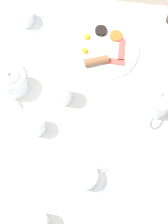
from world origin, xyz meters
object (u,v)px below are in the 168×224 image
object	(u,v)px
teacup_with_saucer_left	(24,18)
water_glass_short	(37,222)
wine_glass_spare	(62,92)
teapot_near	(11,81)
knife_by_plate	(149,217)
teapot_far	(157,100)
teacup_with_saucer_right	(85,177)
spoon_for_tea	(9,153)
water_glass_tall	(36,124)
breakfast_plate	(102,48)

from	to	relation	value
teacup_with_saucer_left	water_glass_short	world-z (taller)	water_glass_short
wine_glass_spare	water_glass_short	bearing A→B (deg)	89.14
teapot_near	knife_by_plate	xyz separation A→B (m)	(-0.57, 0.43, -0.05)
teacup_with_saucer_left	knife_by_plate	bearing A→B (deg)	128.36
teapot_far	teacup_with_saucer_right	distance (m)	0.39
knife_by_plate	teapot_far	bearing A→B (deg)	-89.50
spoon_for_tea	teapot_far	bearing A→B (deg)	-153.54
water_glass_short	teacup_with_saucer_left	bearing A→B (deg)	-75.00
teacup_with_saucer_left	knife_by_plate	distance (m)	0.95
teapot_near	knife_by_plate	size ratio (longest dim) A/B	1.11
teapot_far	knife_by_plate	bearing A→B (deg)	-164.60
teacup_with_saucer_left	wine_glass_spare	bearing A→B (deg)	123.49
water_glass_short	water_glass_tall	bearing A→B (deg)	-77.91
teacup_with_saucer_right	water_glass_short	xyz separation A→B (m)	(0.14, 0.17, 0.02)
teapot_far	water_glass_short	distance (m)	0.61
wine_glass_spare	knife_by_plate	xyz separation A→B (m)	(-0.37, 0.41, -0.05)
teapot_far	water_glass_short	world-z (taller)	teapot_far
knife_by_plate	spoon_for_tea	bearing A→B (deg)	-16.60
water_glass_tall	knife_by_plate	size ratio (longest dim) A/B	0.47
teapot_near	water_glass_short	size ratio (longest dim) A/B	2.21
breakfast_plate	teacup_with_saucer_left	distance (m)	0.36
teapot_near	water_glass_short	xyz separation A→B (m)	(-0.20, 0.50, -0.01)
breakfast_plate	teacup_with_saucer_left	size ratio (longest dim) A/B	2.17
breakfast_plate	spoon_for_tea	bearing A→B (deg)	59.34
breakfast_plate	wine_glass_spare	size ratio (longest dim) A/B	2.87
knife_by_plate	spoon_for_tea	size ratio (longest dim) A/B	1.29
teapot_near	water_glass_tall	xyz separation A→B (m)	(-0.13, 0.16, -0.01)
breakfast_plate	teacup_with_saucer_right	size ratio (longest dim) A/B	2.17
breakfast_plate	water_glass_short	bearing A→B (deg)	79.47
teacup_with_saucer_right	spoon_for_tea	world-z (taller)	teacup_with_saucer_right
water_glass_short	knife_by_plate	bearing A→B (deg)	-169.62
teacup_with_saucer_left	water_glass_short	distance (m)	0.84
teapot_far	teacup_with_saucer_left	distance (m)	0.67
spoon_for_tea	knife_by_plate	bearing A→B (deg)	163.40
teacup_with_saucer_right	teacup_with_saucer_left	bearing A→B (deg)	-61.12
teapot_far	water_glass_tall	bearing A→B (deg)	124.05
water_glass_tall	water_glass_short	size ratio (longest dim) A/B	0.93
teacup_with_saucer_left	knife_by_plate	xyz separation A→B (m)	(-0.59, 0.75, -0.03)
teacup_with_saucer_left	wine_glass_spare	size ratio (longest dim) A/B	1.32
wine_glass_spare	breakfast_plate	bearing A→B (deg)	-117.21
teacup_with_saucer_right	water_glass_tall	size ratio (longest dim) A/B	1.62
water_glass_tall	teacup_with_saucer_left	bearing A→B (deg)	-73.00
teacup_with_saucer_right	knife_by_plate	distance (m)	0.26
breakfast_plate	water_glass_short	distance (m)	0.73
water_glass_short	knife_by_plate	size ratio (longest dim) A/B	0.50
teacup_with_saucer_right	water_glass_short	bearing A→B (deg)	51.04
breakfast_plate	teapot_far	world-z (taller)	teapot_far
teapot_near	teacup_with_saucer_right	xyz separation A→B (m)	(-0.34, 0.33, -0.02)
breakfast_plate	wine_glass_spare	world-z (taller)	wine_glass_spare
teacup_with_saucer_left	wine_glass_spare	world-z (taller)	wine_glass_spare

